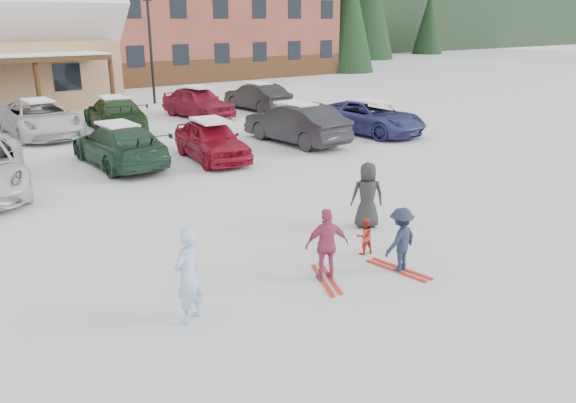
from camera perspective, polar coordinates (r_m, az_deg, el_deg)
ground at (r=11.43m, az=1.77°, el=-6.30°), size 160.00×160.00×0.00m
lamp_post at (r=33.96m, az=-13.80°, el=15.27°), size 0.50×0.25×5.92m
conifer_1 at (r=54.27m, az=6.28°, el=19.58°), size 4.84×4.84×11.22m
conifer_3 at (r=53.65m, az=-23.99°, el=17.01°), size 3.96×3.96×9.18m
conifer_4 at (r=67.64m, az=0.47°, el=19.60°), size 5.06×5.06×11.73m
adult_skier at (r=9.18m, az=-10.10°, el=-7.42°), size 0.70×0.61×1.61m
toddler_red at (r=11.85m, az=7.77°, el=-3.48°), size 0.44×0.37×0.80m
child_navy at (r=11.09m, az=11.37°, el=-3.84°), size 0.90×0.60×1.29m
skis_child_navy at (r=11.33m, az=11.17°, el=-6.80°), size 0.41×1.41×0.03m
child_magenta at (r=10.49m, az=3.98°, el=-4.43°), size 0.90×0.65×1.42m
skis_child_magenta at (r=10.78m, az=3.90°, el=-7.84°), size 0.75×1.36×0.03m
bystander_dark at (r=13.27m, az=8.06°, el=0.64°), size 0.91×0.83×1.57m
parked_car_3 at (r=19.67m, az=-16.77°, el=5.52°), size 2.04×4.88×1.41m
parked_car_4 at (r=19.85m, az=-7.79°, el=6.21°), size 2.16×4.28×1.40m
parked_car_5 at (r=22.35m, az=0.81°, el=7.93°), size 2.00×4.88×1.57m
parked_car_6 at (r=24.60m, az=8.31°, el=8.47°), size 2.83×5.24×1.40m
parked_car_10 at (r=25.96m, az=-23.90°, el=7.75°), size 2.59×5.46×1.51m
parked_car_11 at (r=26.27m, az=-17.20°, el=8.52°), size 2.65×5.21×1.45m
parked_car_12 at (r=28.83m, az=-9.12°, el=9.94°), size 2.40×4.66×1.52m
parked_car_13 at (r=30.76m, az=-3.14°, el=10.57°), size 1.70×4.46×1.45m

